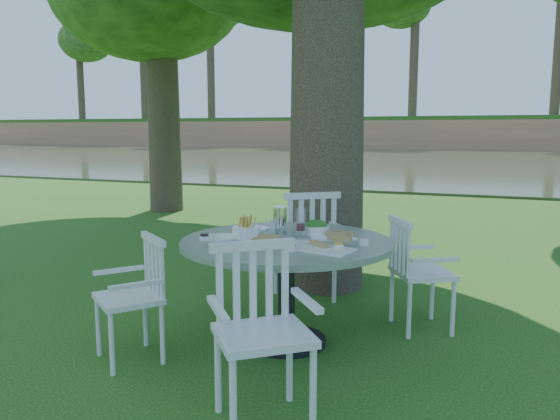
{
  "coord_description": "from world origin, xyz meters",
  "views": [
    {
      "loc": [
        1.63,
        -3.9,
        1.5
      ],
      "look_at": [
        0.0,
        0.2,
        0.85
      ],
      "focal_mm": 35.0,
      "sensor_mm": 36.0,
      "label": 1
    }
  ],
  "objects": [
    {
      "name": "far_bank",
      "position": [
        0.28,
        41.12,
        7.25
      ],
      "size": [
        100.0,
        18.0,
        15.2
      ],
      "color": "#A56F4D",
      "rests_on": "ground"
    },
    {
      "name": "chair_nw",
      "position": [
        0.14,
        0.51,
        0.57
      ],
      "size": [
        0.67,
        0.66,
        0.97
      ],
      "rotation": [
        0.0,
        0.0,
        -2.51
      ],
      "color": "white",
      "rests_on": "ground"
    },
    {
      "name": "table",
      "position": [
        0.31,
        -0.45,
        0.61
      ],
      "size": [
        1.46,
        1.46,
        0.75
      ],
      "color": "black",
      "rests_on": "ground"
    },
    {
      "name": "chair_sw",
      "position": [
        -0.5,
        -1.03,
        0.48
      ],
      "size": [
        0.56,
        0.55,
        0.81
      ],
      "rotation": [
        0.0,
        0.0,
        -0.65
      ],
      "color": "white",
      "rests_on": "ground"
    },
    {
      "name": "river",
      "position": [
        0.0,
        23.0,
        0.0
      ],
      "size": [
        100.0,
        28.0,
        0.12
      ],
      "primitive_type": "cube",
      "color": "#353C23",
      "rests_on": "ground"
    },
    {
      "name": "chair_se",
      "position": [
        0.52,
        -1.41,
        0.54
      ],
      "size": [
        0.63,
        0.63,
        0.91
      ],
      "rotation": [
        0.0,
        0.0,
        0.69
      ],
      "color": "white",
      "rests_on": "ground"
    },
    {
      "name": "tableware",
      "position": [
        0.25,
        -0.4,
        0.79
      ],
      "size": [
        1.17,
        0.78,
        0.21
      ],
      "color": "white",
      "rests_on": "table"
    },
    {
      "name": "ground",
      "position": [
        0.0,
        0.0,
        0.0
      ],
      "size": [
        140.0,
        140.0,
        0.0
      ],
      "primitive_type": "plane",
      "color": "#17410D",
      "rests_on": "ground"
    },
    {
      "name": "chair_ne",
      "position": [
        1.08,
        0.16,
        0.5
      ],
      "size": [
        0.56,
        0.57,
        0.84
      ],
      "rotation": [
        0.0,
        0.0,
        -4.2
      ],
      "color": "white",
      "rests_on": "ground"
    }
  ]
}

